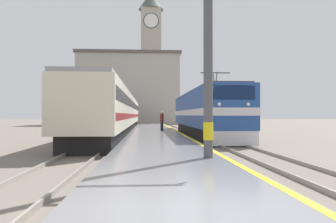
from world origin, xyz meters
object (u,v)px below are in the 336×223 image
(catenary_mast, at_px, (210,41))
(clock_tower, at_px, (151,53))
(passenger_train, at_px, (119,112))
(locomotive_train, at_px, (203,113))
(person_on_platform, at_px, (162,120))

(catenary_mast, relative_size, clock_tower, 0.28)
(catenary_mast, bearing_deg, passenger_train, 102.25)
(locomotive_train, bearing_deg, person_on_platform, 140.29)
(passenger_train, bearing_deg, clock_tower, 84.29)
(clock_tower, bearing_deg, passenger_train, -95.71)
(locomotive_train, height_order, person_on_platform, locomotive_train)
(passenger_train, xyz_separation_m, catenary_mast, (4.90, -22.56, 2.25))
(passenger_train, relative_size, clock_tower, 1.41)
(catenary_mast, bearing_deg, locomotive_train, 80.92)
(catenary_mast, xyz_separation_m, person_on_platform, (-0.75, 18.74, -3.00))
(passenger_train, xyz_separation_m, person_on_platform, (4.15, -3.82, -0.75))
(clock_tower, bearing_deg, locomotive_train, -85.17)
(locomotive_train, relative_size, person_on_platform, 10.87)
(passenger_train, relative_size, catenary_mast, 5.02)
(person_on_platform, relative_size, clock_tower, 0.06)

